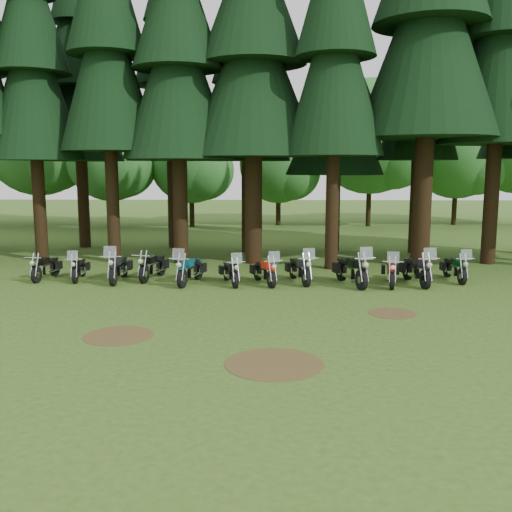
# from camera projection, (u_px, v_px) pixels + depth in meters

# --- Properties ---
(ground) EXTENTS (120.00, 120.00, 0.00)m
(ground) POSITION_uv_depth(u_px,v_px,m) (240.00, 316.00, 16.52)
(ground) COLOR #335816
(ground) RESTS_ON ground
(pine_front_2) EXTENTS (4.32, 4.32, 16.22)m
(pine_front_2) POSITION_uv_depth(u_px,v_px,m) (30.00, 42.00, 25.02)
(pine_front_2) COLOR black
(pine_front_2) RESTS_ON ground
(pine_front_3) EXTENTS (4.32, 4.32, 17.57)m
(pine_front_3) POSITION_uv_depth(u_px,v_px,m) (106.00, 21.00, 24.48)
(pine_front_3) COLOR black
(pine_front_3) RESTS_ON ground
(pine_front_4) EXTENTS (4.95, 4.95, 16.33)m
(pine_front_4) POSITION_uv_depth(u_px,v_px,m) (177.00, 38.00, 24.40)
(pine_front_4) COLOR black
(pine_front_4) RESTS_ON ground
(pine_front_5) EXTENTS (5.81, 5.81, 16.72)m
(pine_front_5) POSITION_uv_depth(u_px,v_px,m) (253.00, 32.00, 24.31)
(pine_front_5) COLOR black
(pine_front_5) RESTS_ON ground
(pine_front_6) EXTENTS (4.15, 4.15, 16.75)m
(pine_front_6) POSITION_uv_depth(u_px,v_px,m) (336.00, 22.00, 22.80)
(pine_front_6) COLOR black
(pine_front_6) RESTS_ON ground
(pine_front_8) EXTENTS (4.79, 4.79, 18.63)m
(pine_front_8) POSITION_uv_depth(u_px,v_px,m) (504.00, 2.00, 23.97)
(pine_front_8) COLOR black
(pine_front_8) RESTS_ON ground
(pine_back_1) EXTENTS (4.52, 4.52, 16.22)m
(pine_back_1) POSITION_uv_depth(u_px,v_px,m) (77.00, 61.00, 29.48)
(pine_back_1) COLOR black
(pine_back_1) RESTS_ON ground
(pine_back_2) EXTENTS (4.85, 4.85, 16.30)m
(pine_back_2) POSITION_uv_depth(u_px,v_px,m) (171.00, 60.00, 29.38)
(pine_back_2) COLOR black
(pine_back_2) RESTS_ON ground
(pine_back_3) EXTENTS (4.35, 4.35, 16.20)m
(pine_back_3) POSITION_uv_depth(u_px,v_px,m) (247.00, 55.00, 27.82)
(pine_back_3) COLOR black
(pine_back_3) RESTS_ON ground
(pine_back_4) EXTENTS (4.94, 4.94, 13.78)m
(pine_back_4) POSITION_uv_depth(u_px,v_px,m) (336.00, 86.00, 28.21)
(pine_back_4) COLOR black
(pine_back_4) RESTS_ON ground
(pine_back_5) EXTENTS (3.94, 3.94, 16.33)m
(pine_back_5) POSITION_uv_depth(u_px,v_px,m) (422.00, 52.00, 27.47)
(pine_back_5) COLOR black
(pine_back_5) RESTS_ON ground
(decid_1) EXTENTS (7.91, 7.69, 9.88)m
(decid_1) POSITION_uv_depth(u_px,v_px,m) (42.00, 146.00, 41.56)
(decid_1) COLOR black
(decid_1) RESTS_ON ground
(decid_2) EXTENTS (6.72, 6.53, 8.40)m
(decid_2) POSITION_uv_depth(u_px,v_px,m) (114.00, 158.00, 40.55)
(decid_2) COLOR black
(decid_2) RESTS_ON ground
(decid_3) EXTENTS (6.12, 5.95, 7.65)m
(decid_3) POSITION_uv_depth(u_px,v_px,m) (195.00, 164.00, 40.79)
(decid_3) COLOR black
(decid_3) RESTS_ON ground
(decid_4) EXTENTS (5.93, 5.76, 7.41)m
(decid_4) POSITION_uv_depth(u_px,v_px,m) (282.00, 166.00, 41.80)
(decid_4) COLOR black
(decid_4) RESTS_ON ground
(decid_5) EXTENTS (8.45, 8.21, 10.56)m
(decid_5) POSITION_uv_depth(u_px,v_px,m) (376.00, 140.00, 40.70)
(decid_5) COLOR black
(decid_5) RESTS_ON ground
(decid_6) EXTENTS (7.06, 6.86, 8.82)m
(decid_6) POSITION_uv_depth(u_px,v_px,m) (462.00, 155.00, 41.94)
(decid_6) COLOR black
(decid_6) RESTS_ON ground
(dirt_patch_0) EXTENTS (1.80, 1.80, 0.01)m
(dirt_patch_0) POSITION_uv_depth(u_px,v_px,m) (119.00, 335.00, 14.64)
(dirt_patch_0) COLOR #4C3D1E
(dirt_patch_0) RESTS_ON ground
(dirt_patch_1) EXTENTS (1.40, 1.40, 0.01)m
(dirt_patch_1) POSITION_uv_depth(u_px,v_px,m) (392.00, 313.00, 16.88)
(dirt_patch_1) COLOR #4C3D1E
(dirt_patch_1) RESTS_ON ground
(dirt_patch_2) EXTENTS (2.20, 2.20, 0.01)m
(dirt_patch_2) POSITION_uv_depth(u_px,v_px,m) (274.00, 364.00, 12.54)
(dirt_patch_2) COLOR #4C3D1E
(dirt_patch_2) RESTS_ON ground
(motorcycle_0) EXTENTS (0.37, 2.09, 0.85)m
(motorcycle_0) POSITION_uv_depth(u_px,v_px,m) (46.00, 268.00, 21.96)
(motorcycle_0) COLOR black
(motorcycle_0) RESTS_ON ground
(motorcycle_1) EXTENTS (0.51, 2.03, 1.27)m
(motorcycle_1) POSITION_uv_depth(u_px,v_px,m) (79.00, 269.00, 21.83)
(motorcycle_1) COLOR black
(motorcycle_1) RESTS_ON ground
(motorcycle_2) EXTENTS (0.45, 2.40, 1.51)m
(motorcycle_2) POSITION_uv_depth(u_px,v_px,m) (119.00, 268.00, 21.52)
(motorcycle_2) COLOR black
(motorcycle_2) RESTS_ON ground
(motorcycle_3) EXTENTS (0.62, 2.24, 0.92)m
(motorcycle_3) POSITION_uv_depth(u_px,v_px,m) (153.00, 267.00, 21.97)
(motorcycle_3) COLOR black
(motorcycle_3) RESTS_ON ground
(motorcycle_4) EXTENTS (0.82, 2.34, 1.48)m
(motorcycle_4) POSITION_uv_depth(u_px,v_px,m) (190.00, 271.00, 21.12)
(motorcycle_4) COLOR black
(motorcycle_4) RESTS_ON ground
(motorcycle_5) EXTENTS (0.86, 2.08, 1.32)m
(motorcycle_5) POSITION_uv_depth(u_px,v_px,m) (231.00, 273.00, 21.00)
(motorcycle_5) COLOR black
(motorcycle_5) RESTS_ON ground
(motorcycle_6) EXTENTS (1.02, 2.13, 1.38)m
(motorcycle_6) POSITION_uv_depth(u_px,v_px,m) (264.00, 272.00, 21.02)
(motorcycle_6) COLOR black
(motorcycle_6) RESTS_ON ground
(motorcycle_7) EXTENTS (0.87, 2.30, 1.46)m
(motorcycle_7) POSITION_uv_depth(u_px,v_px,m) (300.00, 270.00, 21.30)
(motorcycle_7) COLOR black
(motorcycle_7) RESTS_ON ground
(motorcycle_8) EXTENTS (1.04, 2.48, 1.58)m
(motorcycle_8) POSITION_uv_depth(u_px,v_px,m) (351.00, 271.00, 20.82)
(motorcycle_8) COLOR black
(motorcycle_8) RESTS_ON ground
(motorcycle_9) EXTENTS (0.61, 2.23, 1.40)m
(motorcycle_9) POSITION_uv_depth(u_px,v_px,m) (391.00, 273.00, 20.81)
(motorcycle_9) COLOR black
(motorcycle_9) RESTS_ON ground
(motorcycle_10) EXTENTS (0.65, 2.43, 1.52)m
(motorcycle_10) POSITION_uv_depth(u_px,v_px,m) (416.00, 271.00, 20.99)
(motorcycle_10) COLOR black
(motorcycle_10) RESTS_ON ground
(motorcycle_11) EXTENTS (0.45, 2.16, 1.36)m
(motorcycle_11) POSITION_uv_depth(u_px,v_px,m) (455.00, 269.00, 21.64)
(motorcycle_11) COLOR black
(motorcycle_11) RESTS_ON ground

